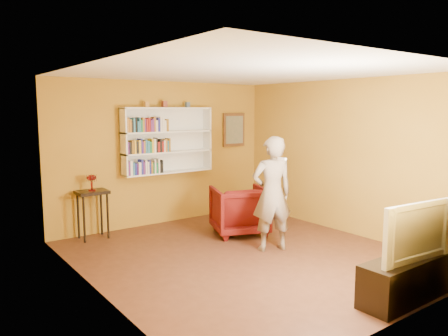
{
  "coord_description": "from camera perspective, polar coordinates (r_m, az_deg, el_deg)",
  "views": [
    {
      "loc": [
        -4.0,
        -4.86,
        2.17
      ],
      "look_at": [
        0.13,
        0.75,
        1.24
      ],
      "focal_mm": 35.0,
      "sensor_mm": 36.0,
      "label": 1
    }
  ],
  "objects": [
    {
      "name": "books_row_upper",
      "position": [
        8.0,
        -10.01,
        5.53
      ],
      "size": [
        0.82,
        0.19,
        0.27
      ],
      "color": "#AA6E22",
      "rests_on": "bookshelf"
    },
    {
      "name": "ornament_left",
      "position": [
        8.05,
        -10.1,
        8.19
      ],
      "size": [
        0.08,
        0.08,
        0.1
      ],
      "primitive_type": "cube",
      "color": "#BA8035",
      "rests_on": "bookshelf"
    },
    {
      "name": "books_row_middle",
      "position": [
        8.03,
        -9.93,
        2.79
      ],
      "size": [
        0.85,
        0.19,
        0.27
      ],
      "color": "#5E2674",
      "rests_on": "bookshelf"
    },
    {
      "name": "framed_painting",
      "position": [
        9.26,
        1.3,
        5.02
      ],
      "size": [
        0.55,
        0.05,
        0.7
      ],
      "color": "brown",
      "rests_on": "room_shell"
    },
    {
      "name": "tv_cabinet",
      "position": [
        5.58,
        22.84,
        -13.16
      ],
      "size": [
        1.38,
        0.41,
        0.49
      ],
      "primitive_type": "cube",
      "color": "black",
      "rests_on": "ground"
    },
    {
      "name": "room_shell",
      "position": [
        6.4,
        3.04,
        -2.78
      ],
      "size": [
        5.3,
        5.8,
        2.88
      ],
      "color": "#472617",
      "rests_on": "ground"
    },
    {
      "name": "ruby_lustre",
      "position": [
        7.62,
        -16.92,
        -1.4
      ],
      "size": [
        0.17,
        0.16,
        0.27
      ],
      "color": "maroon",
      "rests_on": "console_table"
    },
    {
      "name": "books_row_lower",
      "position": [
        8.03,
        -10.41,
        0.07
      ],
      "size": [
        0.68,
        0.19,
        0.27
      ],
      "color": "#5E2674",
      "rests_on": "bookshelf"
    },
    {
      "name": "bookshelf",
      "position": [
        8.32,
        -7.54,
        3.59
      ],
      "size": [
        1.8,
        0.29,
        1.23
      ],
      "color": "white",
      "rests_on": "room_shell"
    },
    {
      "name": "game_remote",
      "position": [
        6.37,
        7.59,
        1.21
      ],
      "size": [
        0.04,
        0.15,
        0.04
      ],
      "primitive_type": "cube",
      "color": "white",
      "rests_on": "person"
    },
    {
      "name": "person",
      "position": [
        6.76,
        6.28,
        -3.37
      ],
      "size": [
        0.75,
        0.62,
        1.77
      ],
      "primitive_type": "imported",
      "rotation": [
        0.0,
        0.0,
        2.79
      ],
      "color": "#7B6B5A",
      "rests_on": "ground"
    },
    {
      "name": "console_table",
      "position": [
        7.68,
        -16.82,
        -3.89
      ],
      "size": [
        0.5,
        0.38,
        0.82
      ],
      "color": "black",
      "rests_on": "ground"
    },
    {
      "name": "television",
      "position": [
        5.4,
        23.16,
        -7.39
      ],
      "size": [
        1.17,
        0.25,
        0.67
      ],
      "primitive_type": "imported",
      "rotation": [
        0.0,
        0.0,
        -0.09
      ],
      "color": "black",
      "rests_on": "tv_cabinet"
    },
    {
      "name": "ornament_centre",
      "position": [
        8.22,
        -7.79,
        8.27
      ],
      "size": [
        0.09,
        0.09,
        0.12
      ],
      "primitive_type": "cube",
      "color": "brown",
      "rests_on": "bookshelf"
    },
    {
      "name": "ornament_right",
      "position": [
        8.47,
        -4.8,
        8.24
      ],
      "size": [
        0.07,
        0.07,
        0.1
      ],
      "primitive_type": "cube",
      "color": "#485D78",
      "rests_on": "bookshelf"
    },
    {
      "name": "armchair",
      "position": [
        7.69,
        2.02,
        -5.53
      ],
      "size": [
        1.18,
        1.19,
        0.84
      ],
      "primitive_type": "imported",
      "rotation": [
        0.0,
        0.0,
        2.76
      ],
      "color": "#450407",
      "rests_on": "ground"
    }
  ]
}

